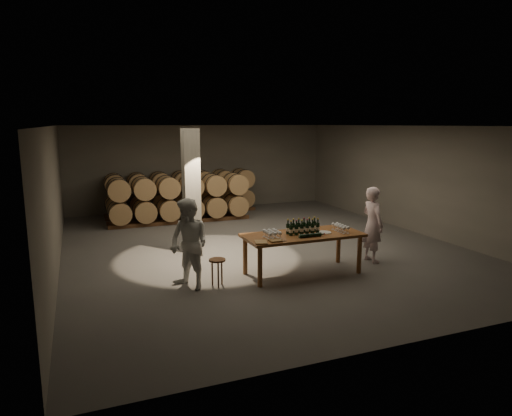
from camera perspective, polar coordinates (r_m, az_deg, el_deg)
name	(u,v)px	position (r m, az deg, el deg)	size (l,w,h in m)	color
room	(191,190)	(11.72, -8.08, 2.27)	(12.00, 12.00, 12.00)	#585553
tasting_table	(303,238)	(10.00, 5.87, -3.81)	(2.60, 1.10, 0.90)	brown
barrel_stack_back	(182,191)	(16.84, -9.24, 2.06)	(5.48, 0.95, 1.57)	#54351C
barrel_stack_front	(180,198)	(15.41, -9.53, 1.28)	(4.70, 0.95, 1.57)	#54351C
bottle_cluster	(303,228)	(9.98, 5.88, -2.52)	(0.73, 0.23, 0.33)	black
lying_bottles	(311,235)	(9.70, 6.83, -3.40)	(0.61, 0.08, 0.08)	black
glass_cluster_left	(272,232)	(9.55, 2.02, -3.06)	(0.30, 0.41, 0.16)	silver
glass_cluster_right	(340,226)	(10.30, 10.51, -2.25)	(0.19, 0.52, 0.16)	silver
plate	(324,232)	(10.13, 8.51, -3.03)	(0.31, 0.31, 0.02)	silver
notebook_near	(275,241)	(9.30, 2.45, -4.10)	(0.25, 0.20, 0.03)	brown
notebook_corner	(261,242)	(9.18, 0.64, -4.29)	(0.24, 0.31, 0.03)	brown
pen	(283,241)	(9.30, 3.41, -4.16)	(0.01, 0.01, 0.15)	black
stool	(217,264)	(9.32, -4.86, -6.99)	(0.34, 0.34, 0.56)	#54351C
person_man	(373,225)	(11.15, 14.36, -2.01)	(0.66, 0.43, 1.81)	silver
person_woman	(189,244)	(9.14, -8.35, -4.49)	(0.88, 0.69, 1.82)	silver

